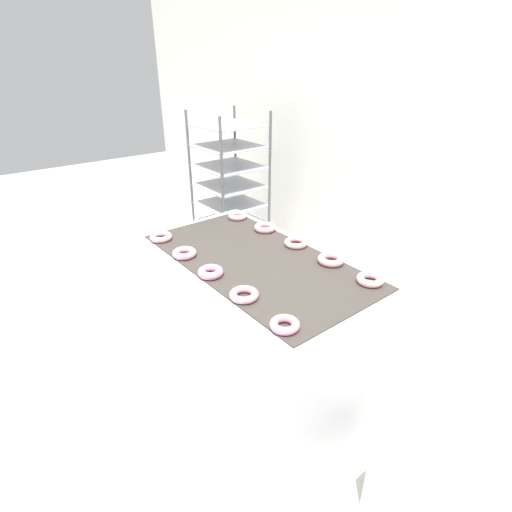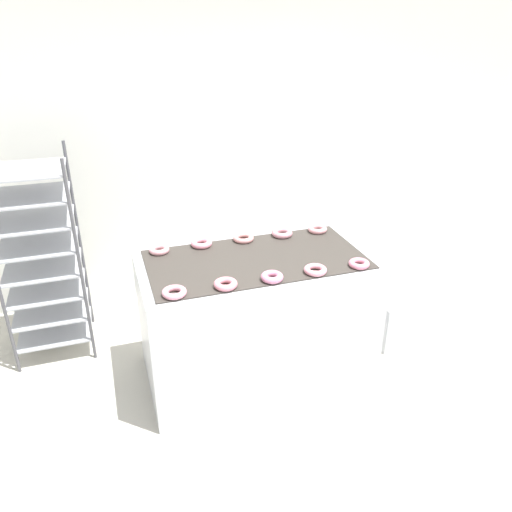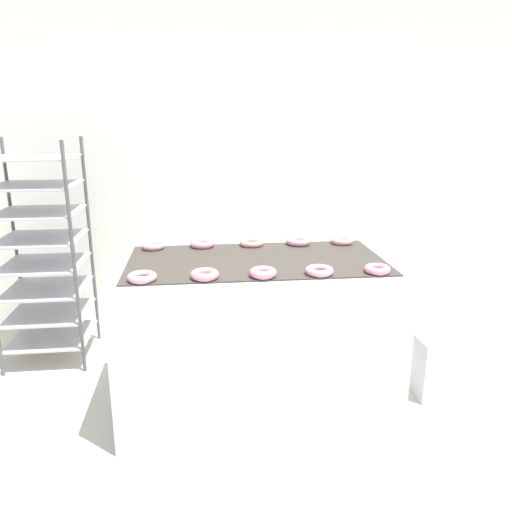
{
  "view_description": "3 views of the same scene",
  "coord_description": "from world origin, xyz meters",
  "px_view_note": "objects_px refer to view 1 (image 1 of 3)",
  "views": [
    {
      "loc": [
        1.63,
        -0.62,
        1.98
      ],
      "look_at": [
        0.0,
        0.67,
        0.94
      ],
      "focal_mm": 28.0,
      "sensor_mm": 36.0,
      "label": 1
    },
    {
      "loc": [
        -0.93,
        -2.16,
        2.37
      ],
      "look_at": [
        0.0,
        0.67,
        0.94
      ],
      "focal_mm": 35.0,
      "sensor_mm": 36.0,
      "label": 2
    },
    {
      "loc": [
        -0.3,
        -2.01,
        1.71
      ],
      "look_at": [
        0.0,
        0.67,
        0.94
      ],
      "focal_mm": 35.0,
      "sensor_mm": 36.0,
      "label": 3
    }
  ],
  "objects_px": {
    "baking_rack_cart": "(230,195)",
    "donut_near_right": "(244,295)",
    "donut_near_center": "(211,272)",
    "donut_far_rightmost": "(370,279)",
    "donut_far_leftmost": "(238,216)",
    "donut_far_right": "(331,259)",
    "donut_far_center": "(296,243)",
    "donut_far_left": "(265,227)",
    "donut_near_rightmost": "(285,325)",
    "glaze_bin": "(416,485)",
    "fryer_machine": "(256,323)",
    "donut_near_leftmost": "(161,237)",
    "donut_near_left": "(184,253)"
  },
  "relations": [
    {
      "from": "donut_far_center",
      "to": "donut_far_rightmost",
      "type": "height_order",
      "value": "donut_far_rightmost"
    },
    {
      "from": "baking_rack_cart",
      "to": "donut_near_center",
      "type": "height_order",
      "value": "baking_rack_cart"
    },
    {
      "from": "fryer_machine",
      "to": "donut_near_left",
      "type": "height_order",
      "value": "donut_near_left"
    },
    {
      "from": "baking_rack_cart",
      "to": "donut_near_rightmost",
      "type": "distance_m",
      "value": 2.29
    },
    {
      "from": "baking_rack_cart",
      "to": "glaze_bin",
      "type": "xyz_separation_m",
      "value": [
        2.56,
        -0.76,
        -0.6
      ]
    },
    {
      "from": "donut_near_left",
      "to": "donut_far_leftmost",
      "type": "bearing_deg",
      "value": 116.5
    },
    {
      "from": "donut_near_right",
      "to": "donut_far_center",
      "type": "distance_m",
      "value": 0.68
    },
    {
      "from": "donut_near_leftmost",
      "to": "donut_far_rightmost",
      "type": "relative_size",
      "value": 1.01
    },
    {
      "from": "glaze_bin",
      "to": "donut_far_left",
      "type": "bearing_deg",
      "value": 169.01
    },
    {
      "from": "donut_near_center",
      "to": "donut_far_rightmost",
      "type": "bearing_deg",
      "value": 46.53
    },
    {
      "from": "donut_near_leftmost",
      "to": "donut_far_left",
      "type": "xyz_separation_m",
      "value": [
        0.3,
        0.62,
        0.0
      ]
    },
    {
      "from": "donut_near_rightmost",
      "to": "donut_far_right",
      "type": "xyz_separation_m",
      "value": [
        -0.29,
        0.62,
        0.0
      ]
    },
    {
      "from": "donut_near_leftmost",
      "to": "donut_far_leftmost",
      "type": "relative_size",
      "value": 1.04
    },
    {
      "from": "donut_near_center",
      "to": "donut_near_rightmost",
      "type": "bearing_deg",
      "value": -0.04
    },
    {
      "from": "donut_far_leftmost",
      "to": "donut_far_right",
      "type": "bearing_deg",
      "value": 0.44
    },
    {
      "from": "donut_near_leftmost",
      "to": "donut_far_right",
      "type": "relative_size",
      "value": 0.94
    },
    {
      "from": "baking_rack_cart",
      "to": "donut_far_left",
      "type": "bearing_deg",
      "value": -23.5
    },
    {
      "from": "donut_near_left",
      "to": "baking_rack_cart",
      "type": "bearing_deg",
      "value": 135.12
    },
    {
      "from": "donut_far_right",
      "to": "donut_far_rightmost",
      "type": "xyz_separation_m",
      "value": [
        0.28,
        -0.01,
        -0.0
      ]
    },
    {
      "from": "glaze_bin",
      "to": "donut_near_leftmost",
      "type": "distance_m",
      "value": 1.94
    },
    {
      "from": "donut_far_center",
      "to": "donut_far_right",
      "type": "relative_size",
      "value": 0.97
    },
    {
      "from": "baking_rack_cart",
      "to": "donut_near_right",
      "type": "bearing_deg",
      "value": -33.02
    },
    {
      "from": "fryer_machine",
      "to": "donut_far_leftmost",
      "type": "relative_size",
      "value": 11.23
    },
    {
      "from": "baking_rack_cart",
      "to": "donut_far_rightmost",
      "type": "height_order",
      "value": "baking_rack_cart"
    },
    {
      "from": "baking_rack_cart",
      "to": "donut_far_right",
      "type": "xyz_separation_m",
      "value": [
        1.7,
        -0.49,
        0.15
      ]
    },
    {
      "from": "glaze_bin",
      "to": "donut_far_leftmost",
      "type": "distance_m",
      "value": 1.93
    },
    {
      "from": "donut_near_left",
      "to": "donut_far_left",
      "type": "relative_size",
      "value": 0.96
    },
    {
      "from": "donut_near_leftmost",
      "to": "donut_far_center",
      "type": "distance_m",
      "value": 0.87
    },
    {
      "from": "fryer_machine",
      "to": "donut_near_right",
      "type": "xyz_separation_m",
      "value": [
        0.29,
        -0.31,
        0.48
      ]
    },
    {
      "from": "donut_far_left",
      "to": "fryer_machine",
      "type": "bearing_deg",
      "value": -46.49
    },
    {
      "from": "baking_rack_cart",
      "to": "donut_near_rightmost",
      "type": "relative_size",
      "value": 11.62
    },
    {
      "from": "donut_near_left",
      "to": "donut_far_leftmost",
      "type": "relative_size",
      "value": 1.03
    },
    {
      "from": "baking_rack_cart",
      "to": "donut_near_right",
      "type": "relative_size",
      "value": 10.71
    },
    {
      "from": "donut_near_left",
      "to": "donut_far_center",
      "type": "relative_size",
      "value": 0.96
    },
    {
      "from": "donut_far_left",
      "to": "donut_near_center",
      "type": "bearing_deg",
      "value": -64.29
    },
    {
      "from": "donut_far_center",
      "to": "donut_near_right",
      "type": "bearing_deg",
      "value": -65.33
    },
    {
      "from": "donut_near_leftmost",
      "to": "donut_near_center",
      "type": "xyz_separation_m",
      "value": [
        0.6,
        -0.0,
        0.0
      ]
    },
    {
      "from": "glaze_bin",
      "to": "donut_near_right",
      "type": "xyz_separation_m",
      "value": [
        -0.87,
        -0.34,
        0.75
      ]
    },
    {
      "from": "baking_rack_cart",
      "to": "donut_far_right",
      "type": "relative_size",
      "value": 10.14
    },
    {
      "from": "donut_near_leftmost",
      "to": "donut_far_rightmost",
      "type": "distance_m",
      "value": 1.33
    },
    {
      "from": "donut_near_right",
      "to": "donut_far_leftmost",
      "type": "height_order",
      "value": "donut_far_leftmost"
    },
    {
      "from": "donut_near_right",
      "to": "donut_far_leftmost",
      "type": "relative_size",
      "value": 1.05
    },
    {
      "from": "donut_far_leftmost",
      "to": "donut_far_left",
      "type": "height_order",
      "value": "donut_far_left"
    },
    {
      "from": "donut_near_center",
      "to": "donut_near_right",
      "type": "xyz_separation_m",
      "value": [
        0.29,
        0.01,
        -0.0
      ]
    },
    {
      "from": "donut_far_center",
      "to": "glaze_bin",
      "type": "bearing_deg",
      "value": -13.71
    },
    {
      "from": "glaze_bin",
      "to": "donut_far_right",
      "type": "relative_size",
      "value": 2.49
    },
    {
      "from": "donut_far_center",
      "to": "donut_near_leftmost",
      "type": "bearing_deg",
      "value": -134.31
    },
    {
      "from": "fryer_machine",
      "to": "donut_far_center",
      "type": "bearing_deg",
      "value": 88.63
    },
    {
      "from": "donut_far_left",
      "to": "donut_far_leftmost",
      "type": "bearing_deg",
      "value": -177.16
    },
    {
      "from": "donut_near_rightmost",
      "to": "donut_far_center",
      "type": "distance_m",
      "value": 0.86
    }
  ]
}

